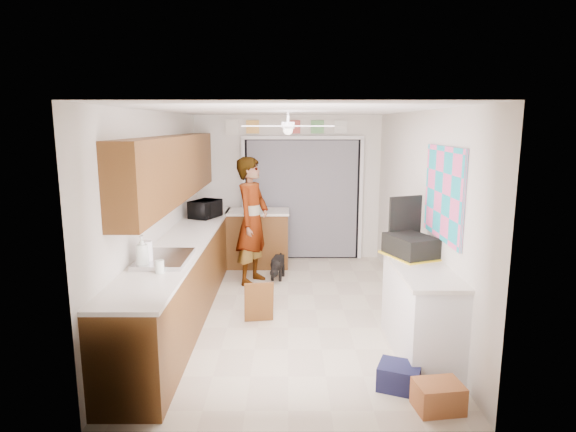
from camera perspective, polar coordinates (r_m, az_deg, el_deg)
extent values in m
plane|color=beige|center=(6.29, 0.00, -11.05)|extent=(5.00, 5.00, 0.00)
plane|color=white|center=(5.84, 0.00, 12.38)|extent=(5.00, 5.00, 0.00)
plane|color=silver|center=(8.41, -0.01, 3.34)|extent=(3.20, 0.00, 3.20)
plane|color=silver|center=(3.51, 0.02, -7.25)|extent=(3.20, 0.00, 3.20)
plane|color=silver|center=(6.15, -15.08, 0.22)|extent=(0.00, 5.00, 5.00)
plane|color=silver|center=(6.15, 15.08, 0.22)|extent=(0.00, 5.00, 5.00)
cube|color=brown|center=(6.27, -12.06, -6.99)|extent=(0.60, 4.80, 0.90)
cube|color=white|center=(6.14, -12.14, -2.81)|extent=(0.62, 4.80, 0.04)
cube|color=brown|center=(6.23, -13.43, 5.54)|extent=(0.32, 4.00, 0.80)
cube|color=silver|center=(5.19, -14.44, -5.01)|extent=(0.50, 0.76, 0.06)
cylinder|color=silver|center=(5.22, -16.51, -3.95)|extent=(0.03, 0.03, 0.22)
cube|color=brown|center=(8.07, -3.56, -2.76)|extent=(1.00, 0.60, 0.90)
cube|color=white|center=(7.98, -3.60, 0.52)|extent=(1.04, 0.64, 0.04)
cube|color=black|center=(8.41, 1.70, 1.96)|extent=(2.00, 0.06, 2.10)
cube|color=gray|center=(8.37, 1.71, 1.92)|extent=(1.90, 0.03, 2.05)
cube|color=white|center=(8.41, -5.26, 1.92)|extent=(0.06, 0.04, 2.10)
cube|color=white|center=(8.47, 8.62, 1.91)|extent=(0.06, 0.04, 2.10)
cube|color=white|center=(8.28, 1.75, 9.27)|extent=(2.10, 0.04, 0.06)
cube|color=#F7B652|center=(8.33, -4.21, 10.49)|extent=(0.22, 0.02, 0.22)
cube|color=#C35049|center=(8.31, 0.70, 10.52)|extent=(0.22, 0.02, 0.22)
cube|color=#64AE63|center=(8.32, 3.50, 10.50)|extent=(0.22, 0.02, 0.22)
cube|color=white|center=(8.36, 6.28, 10.45)|extent=(0.22, 0.02, 0.22)
cube|color=silver|center=(8.36, -6.64, 10.45)|extent=(0.22, 0.02, 0.26)
cube|color=white|center=(5.18, 15.39, -10.97)|extent=(0.50, 1.40, 0.90)
cube|color=white|center=(5.03, 15.55, -5.98)|extent=(0.54, 1.44, 0.04)
cube|color=#FF5D9F|center=(5.13, 17.95, 2.57)|extent=(0.03, 1.15, 0.95)
cube|color=white|center=(6.04, 0.00, 10.62)|extent=(1.14, 1.14, 0.24)
imported|color=black|center=(7.42, -9.78, 0.82)|extent=(0.49, 0.58, 0.27)
imported|color=silver|center=(4.96, -16.89, -4.08)|extent=(0.13, 0.13, 0.33)
cylinder|color=silver|center=(4.77, -14.97, -5.82)|extent=(0.10, 0.10, 0.13)
cylinder|color=white|center=(5.07, -16.39, -4.23)|extent=(0.13, 0.13, 0.25)
cube|color=black|center=(5.34, 14.33, -3.46)|extent=(0.57, 0.64, 0.23)
cube|color=yellow|center=(5.37, 14.28, -4.60)|extent=(0.63, 0.70, 0.02)
cube|color=black|center=(5.57, 13.72, -0.24)|extent=(0.40, 0.19, 0.50)
cube|color=#C0673C|center=(4.44, 17.38, -19.73)|extent=(0.42, 0.34, 0.24)
cube|color=#161838|center=(4.66, 13.06, -18.04)|extent=(0.45, 0.42, 0.22)
cube|color=brown|center=(5.82, -3.46, -10.15)|extent=(0.36, 0.18, 0.51)
imported|color=white|center=(7.10, -4.25, -0.59)|extent=(0.66, 0.80, 1.88)
cube|color=black|center=(7.43, -1.21, -6.02)|extent=(0.29, 0.52, 0.38)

